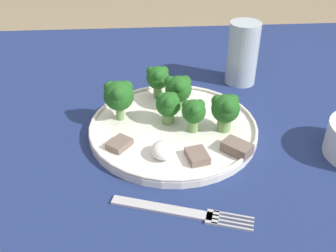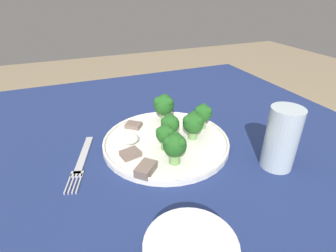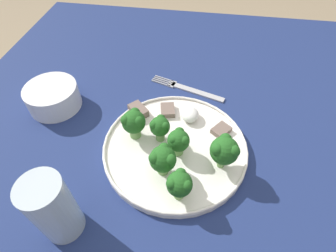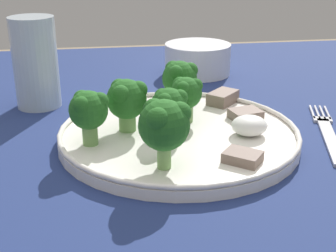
# 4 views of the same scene
# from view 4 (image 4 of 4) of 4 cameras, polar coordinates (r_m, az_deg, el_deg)

# --- Properties ---
(table) EXTENTS (1.12, 1.05, 0.75)m
(table) POSITION_cam_4_polar(r_m,az_deg,el_deg) (0.62, 5.28, -10.09)
(table) COLOR navy
(table) RESTS_ON ground_plane
(dinner_plate) EXTENTS (0.28, 0.28, 0.02)m
(dinner_plate) POSITION_cam_4_polar(r_m,az_deg,el_deg) (0.56, 1.28, -0.90)
(dinner_plate) COLOR white
(dinner_plate) RESTS_ON table
(fork) EXTENTS (0.08, 0.19, 0.00)m
(fork) POSITION_cam_4_polar(r_m,az_deg,el_deg) (0.61, 18.86, -0.74)
(fork) COLOR #B2B2B7
(fork) RESTS_ON table
(cream_bowl) EXTENTS (0.12, 0.12, 0.05)m
(cream_bowl) POSITION_cam_4_polar(r_m,az_deg,el_deg) (0.84, 3.62, 8.08)
(cream_bowl) COLOR silver
(cream_bowl) RESTS_ON table
(drinking_glass) EXTENTS (0.06, 0.06, 0.13)m
(drinking_glass) POSITION_cam_4_polar(r_m,az_deg,el_deg) (0.69, -15.80, 6.84)
(drinking_glass) COLOR #B2C1CC
(drinking_glass) RESTS_ON table
(broccoli_floret_near_rim_left) EXTENTS (0.05, 0.05, 0.07)m
(broccoli_floret_near_rim_left) POSITION_cam_4_polar(r_m,az_deg,el_deg) (0.45, -0.48, 0.27)
(broccoli_floret_near_rim_left) COLOR #709E56
(broccoli_floret_near_rim_left) RESTS_ON dinner_plate
(broccoli_floret_center_left) EXTENTS (0.04, 0.04, 0.06)m
(broccoli_floret_center_left) POSITION_cam_4_polar(r_m,az_deg,el_deg) (0.52, -9.67, 1.93)
(broccoli_floret_center_left) COLOR #709E56
(broccoli_floret_center_left) RESTS_ON dinner_plate
(broccoli_floret_back_left) EXTENTS (0.04, 0.04, 0.06)m
(broccoli_floret_back_left) POSITION_cam_4_polar(r_m,az_deg,el_deg) (0.58, 2.23, 4.01)
(broccoli_floret_back_left) COLOR #709E56
(broccoli_floret_back_left) RESTS_ON dinner_plate
(broccoli_floret_front_left) EXTENTS (0.04, 0.04, 0.06)m
(broccoli_floret_front_left) POSITION_cam_4_polar(r_m,az_deg,el_deg) (0.53, 0.10, 2.42)
(broccoli_floret_front_left) COLOR #709E56
(broccoli_floret_front_left) RESTS_ON dinner_plate
(broccoli_floret_center_back) EXTENTS (0.05, 0.05, 0.06)m
(broccoli_floret_center_back) POSITION_cam_4_polar(r_m,az_deg,el_deg) (0.55, -5.07, 3.31)
(broccoli_floret_center_back) COLOR #709E56
(broccoli_floret_center_back) RESTS_ON dinner_plate
(broccoli_floret_mid_cluster) EXTENTS (0.05, 0.05, 0.06)m
(broccoli_floret_mid_cluster) POSITION_cam_4_polar(r_m,az_deg,el_deg) (0.62, 1.42, 5.77)
(broccoli_floret_mid_cluster) COLOR #709E56
(broccoli_floret_mid_cluster) RESTS_ON dinner_plate
(meat_slice_front_slice) EXTENTS (0.05, 0.05, 0.02)m
(meat_slice_front_slice) POSITION_cam_4_polar(r_m,az_deg,el_deg) (0.65, 6.69, 3.46)
(meat_slice_front_slice) COLOR #756056
(meat_slice_front_slice) RESTS_ON dinner_plate
(meat_slice_middle_slice) EXTENTS (0.05, 0.04, 0.01)m
(meat_slice_middle_slice) POSITION_cam_4_polar(r_m,az_deg,el_deg) (0.49, 9.08, -3.75)
(meat_slice_middle_slice) COLOR #756056
(meat_slice_middle_slice) RESTS_ON dinner_plate
(meat_slice_rear_slice) EXTENTS (0.04, 0.04, 0.01)m
(meat_slice_rear_slice) POSITION_cam_4_polar(r_m,az_deg,el_deg) (0.60, 9.42, 1.40)
(meat_slice_rear_slice) COLOR #756056
(meat_slice_rear_slice) RESTS_ON dinner_plate
(sauce_dollop) EXTENTS (0.04, 0.04, 0.02)m
(sauce_dollop) POSITION_cam_4_polar(r_m,az_deg,el_deg) (0.55, 9.89, 0.07)
(sauce_dollop) COLOR white
(sauce_dollop) RESTS_ON dinner_plate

